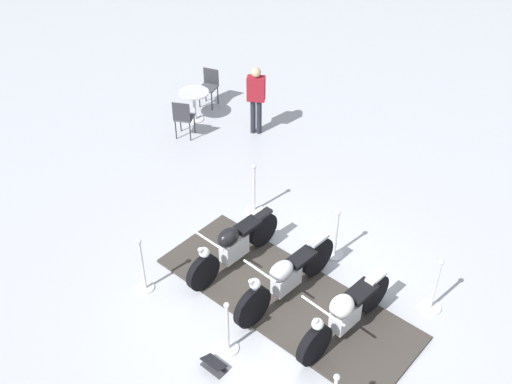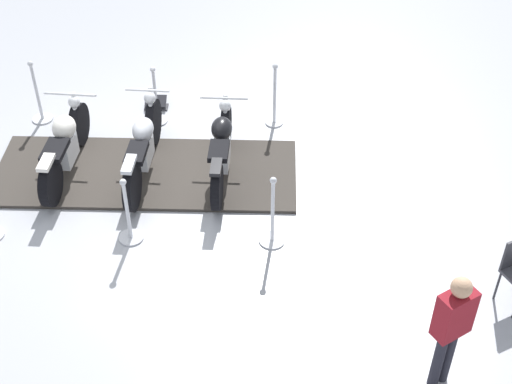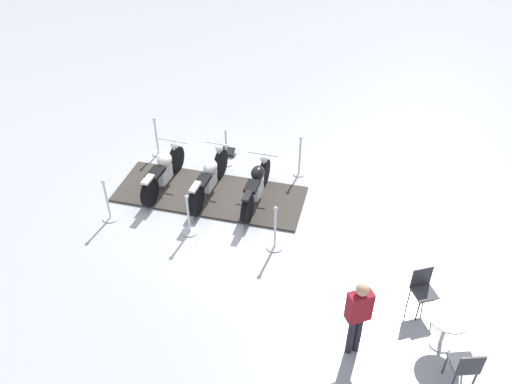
% 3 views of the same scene
% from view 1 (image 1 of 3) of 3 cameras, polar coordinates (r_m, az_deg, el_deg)
% --- Properties ---
extents(ground_plane, '(80.00, 80.00, 0.00)m').
position_cam_1_polar(ground_plane, '(10.32, 2.77, -9.85)').
color(ground_plane, '#A8AAB2').
extents(display_platform, '(2.83, 4.79, 0.05)m').
position_cam_1_polar(display_platform, '(10.30, 2.78, -9.75)').
color(display_platform, '#38332D').
rests_on(display_platform, ground_plane).
extents(motorcycle_black, '(2.09, 0.81, 0.96)m').
position_cam_1_polar(motorcycle_black, '(10.49, -2.16, -5.02)').
color(motorcycle_black, black).
rests_on(motorcycle_black, display_platform).
extents(motorcycle_chrome, '(2.26, 0.77, 1.05)m').
position_cam_1_polar(motorcycle_chrome, '(9.94, 2.76, -7.95)').
color(motorcycle_chrome, black).
rests_on(motorcycle_chrome, display_platform).
extents(motorcycle_cream, '(2.10, 0.80, 0.98)m').
position_cam_1_polar(motorcycle_cream, '(9.51, 8.28, -11.15)').
color(motorcycle_cream, black).
rests_on(motorcycle_cream, display_platform).
extents(stanchion_left_front, '(0.36, 0.36, 1.10)m').
position_cam_1_polar(stanchion_left_front, '(11.79, -0.17, -0.49)').
color(stanchion_left_front, silver).
rests_on(stanchion_left_front, ground_plane).
extents(stanchion_left_rear, '(0.36, 0.36, 1.07)m').
position_cam_1_polar(stanchion_left_rear, '(10.33, 16.22, -9.15)').
color(stanchion_left_rear, silver).
rests_on(stanchion_left_rear, ground_plane).
extents(stanchion_left_mid, '(0.34, 0.34, 1.03)m').
position_cam_1_polar(stanchion_left_mid, '(10.92, 7.42, -4.61)').
color(stanchion_left_mid, silver).
rests_on(stanchion_left_mid, ground_plane).
extents(stanchion_right_mid, '(0.32, 0.32, 1.03)m').
position_cam_1_polar(stanchion_right_mid, '(9.38, -2.65, -13.17)').
color(stanchion_right_mid, silver).
rests_on(stanchion_right_mid, ground_plane).
extents(stanchion_right_front, '(0.29, 0.29, 1.11)m').
position_cam_1_polar(stanchion_right_front, '(10.34, -10.48, -7.31)').
color(stanchion_right_front, silver).
rests_on(stanchion_right_front, ground_plane).
extents(info_placard, '(0.32, 0.43, 0.19)m').
position_cam_1_polar(info_placard, '(9.39, -3.95, -15.86)').
color(info_placard, '#333338').
rests_on(info_placard, ground_plane).
extents(cafe_table, '(0.73, 0.73, 0.75)m').
position_cam_1_polar(cafe_table, '(14.65, -5.81, 8.63)').
color(cafe_table, '#B7B7BC').
rests_on(cafe_table, ground_plane).
extents(cafe_chair_near_table, '(0.57, 0.57, 0.95)m').
position_cam_1_polar(cafe_chair_near_table, '(13.97, -6.81, 7.02)').
color(cafe_chair_near_table, '#2D2D33').
rests_on(cafe_chair_near_table, ground_plane).
extents(cafe_chair_across_table, '(0.56, 0.56, 0.92)m').
position_cam_1_polar(cafe_chair_across_table, '(15.29, -4.38, 9.97)').
color(cafe_chair_across_table, '#2D2D33').
rests_on(cafe_chair_across_table, ground_plane).
extents(bystander_person, '(0.45, 0.43, 1.65)m').
position_cam_1_polar(bystander_person, '(13.85, 0.00, 9.06)').
color(bystander_person, '#23232D').
rests_on(bystander_person, ground_plane).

